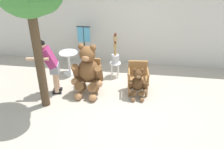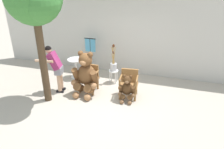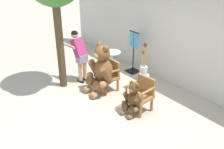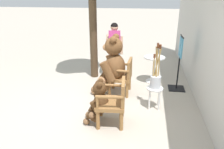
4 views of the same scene
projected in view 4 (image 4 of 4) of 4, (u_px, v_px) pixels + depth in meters
ground_plane at (91, 103)px, 4.86m from camera, size 60.00×60.00×0.00m
back_wall at (216, 46)px, 4.00m from camera, size 10.00×0.16×2.80m
wooden_chair_left at (122, 75)px, 5.21m from camera, size 0.58×0.54×0.86m
wooden_chair_right at (114, 101)px, 4.00m from camera, size 0.61×0.57×0.86m
teddy_bear_large at (112, 65)px, 5.18m from camera, size 0.85×0.81×1.42m
teddy_bear_small at (99, 102)px, 4.05m from camera, size 0.51×0.50×0.85m
person_visitor at (114, 47)px, 6.02m from camera, size 0.75×0.56×1.54m
white_stool at (155, 92)px, 4.58m from camera, size 0.34×0.34×0.46m
brush_bucket at (156, 78)px, 4.47m from camera, size 0.22×0.22×0.95m
round_side_table at (154, 67)px, 5.87m from camera, size 0.56×0.56×0.72m
clothing_display_stand at (179, 62)px, 5.35m from camera, size 0.44×0.40×1.36m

